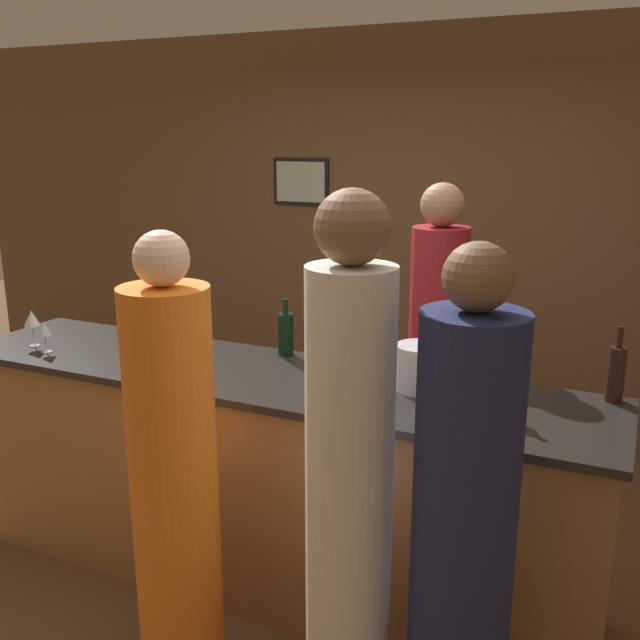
# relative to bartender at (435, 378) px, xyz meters

# --- Properties ---
(ground_plane) EXTENTS (14.00, 14.00, 0.00)m
(ground_plane) POSITION_rel_bartender_xyz_m (-0.62, -0.69, -0.89)
(ground_plane) COLOR brown
(back_wall) EXTENTS (8.00, 0.08, 2.80)m
(back_wall) POSITION_rel_bartender_xyz_m (-0.62, 1.45, 0.51)
(back_wall) COLOR brown
(back_wall) RESTS_ON ground_plane
(bar_counter) EXTENTS (3.13, 0.72, 1.05)m
(bar_counter) POSITION_rel_bartender_xyz_m (-0.62, -0.69, -0.37)
(bar_counter) COLOR #996638
(bar_counter) RESTS_ON ground_plane
(bartender) EXTENTS (0.28, 0.28, 1.88)m
(bartender) POSITION_rel_bartender_xyz_m (0.00, 0.00, 0.00)
(bartender) COLOR maroon
(bartender) RESTS_ON ground_plane
(guest_0) EXTENTS (0.32, 0.32, 1.79)m
(guest_0) POSITION_rel_bartender_xyz_m (-0.59, -1.41, -0.06)
(guest_0) COLOR orange
(guest_0) RESTS_ON ground_plane
(guest_1) EXTENTS (0.28, 0.28, 1.95)m
(guest_1) POSITION_rel_bartender_xyz_m (0.12, -1.44, 0.05)
(guest_1) COLOR silver
(guest_1) RESTS_ON ground_plane
(guest_2) EXTENTS (0.32, 0.32, 1.82)m
(guest_2) POSITION_rel_bartender_xyz_m (0.49, -1.40, -0.04)
(guest_2) COLOR #1E234C
(guest_2) RESTS_ON ground_plane
(wine_bottle_0) EXTENTS (0.07, 0.07, 0.31)m
(wine_bottle_0) POSITION_rel_bartender_xyz_m (0.85, -0.40, 0.28)
(wine_bottle_0) COLOR black
(wine_bottle_0) RESTS_ON bar_counter
(wine_bottle_1) EXTENTS (0.08, 0.08, 0.28)m
(wine_bottle_1) POSITION_rel_bartender_xyz_m (-0.64, -0.40, 0.26)
(wine_bottle_1) COLOR black
(wine_bottle_1) RESTS_ON bar_counter
(wine_bottle_2) EXTENTS (0.07, 0.07, 0.30)m
(wine_bottle_2) POSITION_rel_bartender_xyz_m (0.37, -0.69, 0.28)
(wine_bottle_2) COLOR #19381E
(wine_bottle_2) RESTS_ON bar_counter
(ice_bucket) EXTENTS (0.21, 0.21, 0.20)m
(ice_bucket) POSITION_rel_bartender_xyz_m (0.09, -0.60, 0.25)
(ice_bucket) COLOR silver
(ice_bucket) RESTS_ON bar_counter
(wine_glass_0) EXTENTS (0.08, 0.08, 0.15)m
(wine_glass_0) POSITION_rel_bartender_xyz_m (-1.16, -0.79, 0.27)
(wine_glass_0) COLOR silver
(wine_glass_0) RESTS_ON bar_counter
(wine_glass_1) EXTENTS (0.08, 0.08, 0.19)m
(wine_glass_1) POSITION_rel_bartender_xyz_m (-1.87, -0.82, 0.30)
(wine_glass_1) COLOR silver
(wine_glass_1) RESTS_ON bar_counter
(wine_glass_2) EXTENTS (0.06, 0.06, 0.16)m
(wine_glass_2) POSITION_rel_bartender_xyz_m (-1.73, -0.87, 0.27)
(wine_glass_2) COLOR silver
(wine_glass_2) RESTS_ON bar_counter
(wine_glass_3) EXTENTS (0.08, 0.08, 0.18)m
(wine_glass_3) POSITION_rel_bartender_xyz_m (-0.14, -0.84, 0.29)
(wine_glass_3) COLOR silver
(wine_glass_3) RESTS_ON bar_counter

